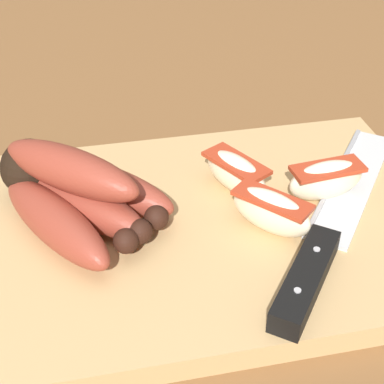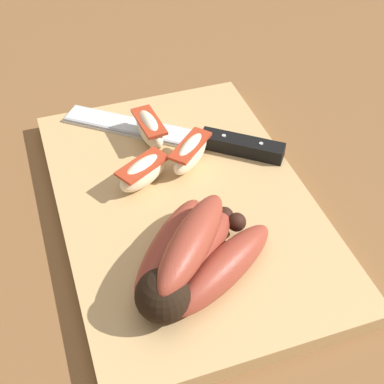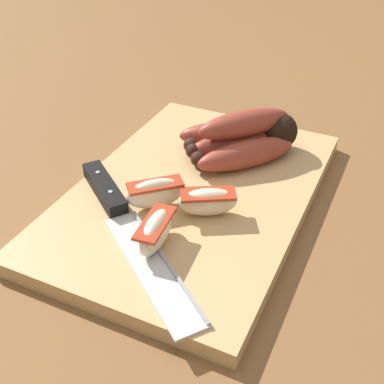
% 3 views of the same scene
% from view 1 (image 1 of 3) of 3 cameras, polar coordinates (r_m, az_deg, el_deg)
% --- Properties ---
extents(ground_plane, '(6.00, 6.00, 0.00)m').
position_cam_1_polar(ground_plane, '(0.49, 3.13, -4.29)').
color(ground_plane, brown).
extents(cutting_board, '(0.40, 0.27, 0.02)m').
position_cam_1_polar(cutting_board, '(0.48, 0.91, -3.53)').
color(cutting_board, tan).
rests_on(cutting_board, ground_plane).
extents(banana_bunch, '(0.15, 0.16, 0.06)m').
position_cam_1_polar(banana_bunch, '(0.47, -11.65, 0.09)').
color(banana_bunch, black).
rests_on(banana_bunch, cutting_board).
extents(chefs_knife, '(0.19, 0.24, 0.02)m').
position_cam_1_polar(chefs_knife, '(0.46, 12.81, -4.64)').
color(chefs_knife, silver).
rests_on(chefs_knife, cutting_board).
extents(apple_wedge_near, '(0.05, 0.07, 0.03)m').
position_cam_1_polar(apple_wedge_near, '(0.50, 4.31, 1.92)').
color(apple_wedge_near, '#F4E5C1').
rests_on(apple_wedge_near, cutting_board).
extents(apple_wedge_middle, '(0.07, 0.03, 0.04)m').
position_cam_1_polar(apple_wedge_middle, '(0.50, 13.02, 1.22)').
color(apple_wedge_middle, '#F4E5C1').
rests_on(apple_wedge_middle, cutting_board).
extents(apple_wedge_far, '(0.06, 0.06, 0.04)m').
position_cam_1_polar(apple_wedge_far, '(0.46, 7.78, -1.85)').
color(apple_wedge_far, '#F4E5C1').
rests_on(apple_wedge_far, cutting_board).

